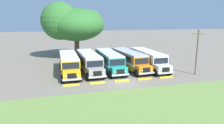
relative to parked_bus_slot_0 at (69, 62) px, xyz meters
The scene contains 14 objects.
ground_plane 9.33m from the parked_bus_slot_0, 46.65° to the right, with size 220.00×220.00×0.00m, color slate.
foreground_grass_strip 15.93m from the parked_bus_slot_0, 66.52° to the right, with size 80.00×10.48×0.01m, color olive.
parked_bus_slot_0 is the anchor object (origin of this frame).
parked_bus_slot_1 3.09m from the parked_bus_slot_0, ahead, with size 2.99×10.88×2.82m.
parked_bus_slot_2 6.38m from the parked_bus_slot_0, ahead, with size 2.80×10.85×2.82m.
parked_bus_slot_3 9.71m from the parked_bus_slot_0, ahead, with size 3.43×10.95×2.82m.
parked_bus_slot_4 12.80m from the parked_bus_slot_0, ahead, with size 2.77×10.85×2.82m.
curb_wheelstop_0 6.43m from the parked_bus_slot_0, 91.62° to the right, with size 2.00×0.36×0.15m, color yellow.
curb_wheelstop_1 7.12m from the parked_bus_slot_0, 63.85° to the right, with size 2.00×0.36×0.15m, color yellow.
curb_wheelstop_2 9.01m from the parked_bus_slot_0, 44.70° to the right, with size 2.00×0.36×0.15m, color yellow.
curb_wheelstop_3 11.52m from the parked_bus_slot_0, 33.17° to the right, with size 2.00×0.36×0.15m, color yellow.
curb_wheelstop_4 14.33m from the parked_bus_slot_0, 26.01° to the right, with size 2.00×0.36×0.15m, color yellow.
broad_shade_tree 14.27m from the parked_bus_slot_0, 80.93° to the left, with size 12.87×12.41×11.28m.
utility_pole 18.80m from the parked_bus_slot_0, 18.30° to the right, with size 1.80×0.20×6.53m.
Camera 1 is at (-8.00, -24.05, 8.11)m, focal length 32.96 mm.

